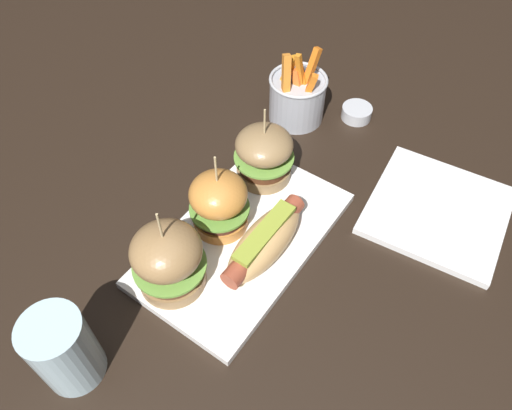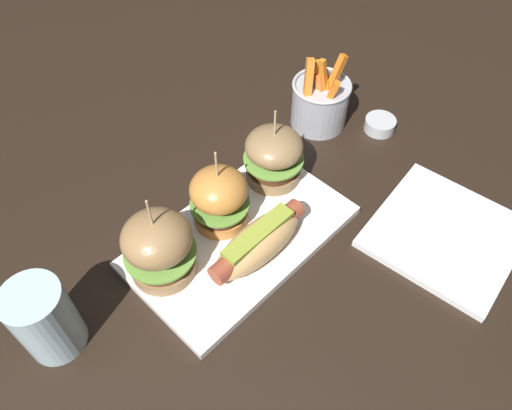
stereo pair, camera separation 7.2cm
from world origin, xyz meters
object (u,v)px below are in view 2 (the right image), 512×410
slider_center (219,198)px  fries_bucket (320,102)px  side_plate (445,234)px  platter_main (241,237)px  water_glass (45,319)px  slider_right (274,156)px  hot_dog (258,242)px  slider_left (159,247)px  sauce_ramekin (380,124)px

slider_center → fries_bucket: 0.29m
slider_center → side_plate: size_ratio=0.70×
platter_main → water_glass: 0.29m
slider_right → water_glass: 0.40m
hot_dog → fries_bucket: (0.29, 0.13, 0.01)m
slider_left → side_plate: 0.43m
slider_right → slider_center: bearing=-178.4°
slider_right → side_plate: bearing=-69.1°
hot_dog → fries_bucket: 0.32m
hot_dog → slider_center: (0.01, 0.08, 0.02)m
platter_main → hot_dog: 0.05m
slider_center → water_glass: size_ratio=1.22×
sauce_ramekin → side_plate: size_ratio=0.27×
sauce_ramekin → water_glass: water_glass is taller
slider_left → slider_center: 0.12m
slider_right → water_glass: bearing=178.4°
slider_center → sauce_ramekin: slider_center is taller
slider_center → side_plate: (0.22, -0.26, -0.06)m
hot_dog → slider_right: bearing=34.9°
hot_dog → slider_center: 0.09m
water_glass → side_plate: bearing=-28.8°
fries_bucket → water_glass: (-0.57, -0.03, 0.01)m
slider_left → slider_right: (0.24, 0.01, -0.01)m
sauce_ramekin → water_glass: size_ratio=0.47×
platter_main → slider_right: slider_right is taller
slider_center → platter_main: bearing=-90.2°
slider_right → water_glass: (-0.40, 0.01, -0.00)m
platter_main → slider_right: 0.14m
slider_right → fries_bucket: 0.17m
platter_main → slider_center: size_ratio=2.35×
fries_bucket → hot_dog: bearing=-156.1°
slider_center → fries_bucket: bearing=8.9°
side_plate → water_glass: (-0.50, 0.28, 0.05)m
slider_center → sauce_ramekin: bearing=-7.8°
slider_center → water_glass: 0.28m
slider_center → water_glass: bearing=177.0°
slider_center → hot_dog: bearing=-93.6°
platter_main → fries_bucket: 0.30m
slider_center → slider_right: slider_center is taller
fries_bucket → side_plate: 0.32m
side_plate → water_glass: water_glass is taller
slider_right → side_plate: slider_right is taller
hot_dog → fries_bucket: bearing=23.9°
hot_dog → sauce_ramekin: bearing=5.8°
fries_bucket → side_plate: size_ratio=0.70×
sauce_ramekin → slider_right: bearing=167.4°
sauce_ramekin → water_glass: bearing=174.3°
side_plate → slider_center: bearing=130.3°
slider_left → side_plate: size_ratio=0.74×
slider_left → sauce_ramekin: 0.47m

